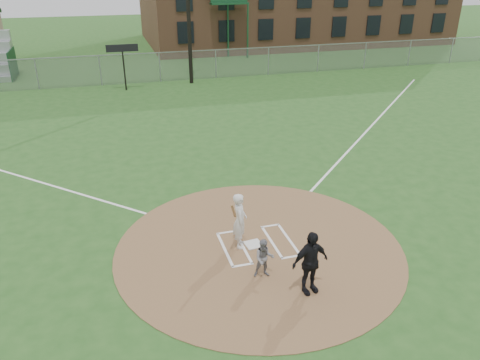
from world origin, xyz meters
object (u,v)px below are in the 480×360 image
object	(u,v)px
catcher	(264,258)
umpire	(310,263)
home_plate	(253,244)
batter_at_plate	(240,220)

from	to	relation	value
catcher	umpire	size ratio (longest dim) A/B	0.64
home_plate	batter_at_plate	bearing A→B (deg)	168.52
home_plate	batter_at_plate	xyz separation A→B (m)	(-0.40, 0.08, 0.84)
home_plate	catcher	xyz separation A→B (m)	(-0.19, -1.51, 0.54)
catcher	batter_at_plate	world-z (taller)	batter_at_plate
umpire	catcher	bearing A→B (deg)	124.73
home_plate	umpire	world-z (taller)	umpire
catcher	umpire	world-z (taller)	umpire
catcher	home_plate	bearing A→B (deg)	94.36
batter_at_plate	catcher	bearing A→B (deg)	-82.68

